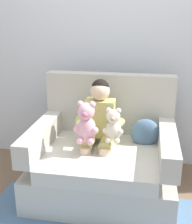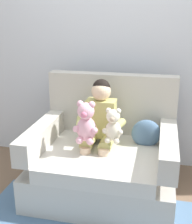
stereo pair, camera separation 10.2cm
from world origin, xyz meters
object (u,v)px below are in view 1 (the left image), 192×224
Objects in this scene: armchair at (104,159)px; plush_cream at (113,126)px; seated_child at (99,122)px; plush_pink at (86,123)px; throw_pillow at (145,133)px.

armchair is 0.40m from plush_cream.
plush_cream is (0.15, -0.15, 0.03)m from seated_child.
armchair is at bearing -34.55° from seated_child.
plush_pink is at bearing -125.11° from armchair.
plush_pink is (-0.12, -0.17, 0.39)m from armchair.
seated_child is 2.34× the size of plush_pink.
seated_child is (-0.05, 0.03, 0.33)m from armchair.
seated_child is 0.43m from throw_pillow.
plush_pink is at bearing -110.42° from seated_child.
plush_cream is 0.82× the size of plush_pink.
plush_cream is 1.12× the size of throw_pillow.
armchair is 3.48× the size of plush_pink.
armchair is at bearing 141.49° from plush_cream.
armchair reaches higher than throw_pillow.
armchair reaches higher than plush_cream.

